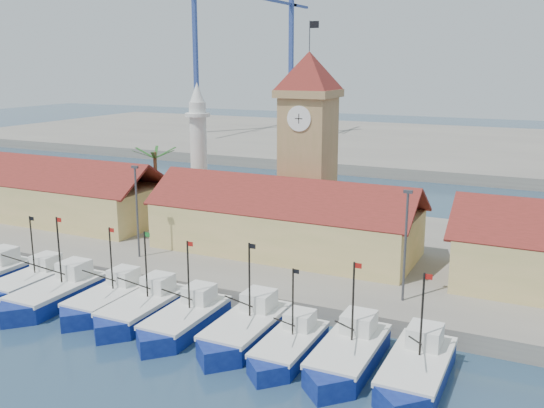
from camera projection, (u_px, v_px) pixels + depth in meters
The scene contains 20 objects.
ground at pixel (171, 345), 44.13m from camera, with size 400.00×400.00×0.00m, color #1E3C50.
quay at pixel (300, 247), 65.05m from camera, with size 140.00×32.00×1.50m, color gray.
terminal at pixel (444, 146), 140.57m from camera, with size 240.00×80.00×2.00m, color gray.
boat_1 at pixel (28, 284), 54.15m from camera, with size 3.47×9.50×7.19m.
boat_2 at pixel (54, 295), 51.29m from camera, with size 3.80×10.42×7.88m.
boat_3 at pixel (107, 301), 50.26m from camera, with size 3.50×9.59×7.26m.
boat_4 at pixel (141, 310), 48.38m from camera, with size 3.59×9.84×7.45m.
boat_5 at pixel (183, 322), 46.20m from camera, with size 3.55×9.72×7.36m.
boat_6 at pixel (244, 331), 44.53m from camera, with size 3.73×10.21×7.73m.
boat_7 at pixel (288, 349), 42.04m from camera, with size 3.22×8.81×6.67m.
boat_8 at pixel (347, 357), 40.67m from camera, with size 3.67×10.05×7.61m.
boat_9 at pixel (416, 373), 38.55m from camera, with size 3.68×10.08×7.63m.
hall_left at pixel (47, 197), 74.20m from camera, with size 31.20×10.13×7.61m.
hall_center at pixel (285, 227), 60.79m from camera, with size 27.04×10.13×7.61m.
clock_tower at pixel (308, 141), 64.24m from camera, with size 5.80×5.80×22.70m.
minaret at pixel (199, 150), 72.79m from camera, with size 3.00×3.00×16.30m.
palm_tree at pixel (156, 178), 73.93m from camera, with size 5.60×5.03×8.39m.
lamp_posts at pixel (252, 222), 52.98m from camera, with size 80.70×0.25×9.03m.
crane_blue_far at pixel (191, 37), 152.07m from camera, with size 1.00×36.77×42.94m.
crane_blue_near at pixel (289, 45), 148.20m from camera, with size 1.00×32.69×39.78m.
Camera 1 is at (24.10, -33.50, 20.09)m, focal length 40.00 mm.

